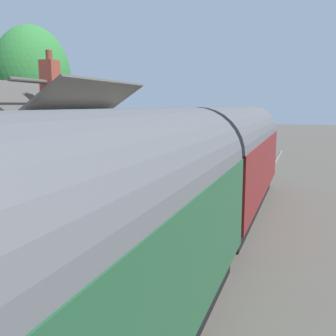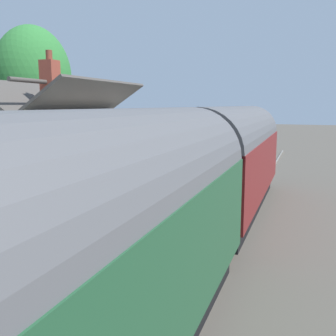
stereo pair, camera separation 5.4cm
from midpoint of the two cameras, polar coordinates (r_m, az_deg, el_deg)
ground_plane at (r=13.11m, az=1.85°, el=-10.22°), size 160.00×160.00×0.00m
platform at (r=14.75m, az=-13.89°, el=-6.56°), size 32.00×6.36×0.83m
platform_edge_coping at (r=13.25m, az=-3.02°, el=-6.20°), size 32.00×0.36×0.02m
rail_near at (r=12.71m, az=8.94°, el=-10.63°), size 52.00×0.08×0.14m
rail_far at (r=13.03m, az=2.62°, el=-10.01°), size 52.00×0.08×0.14m
train at (r=11.55m, az=4.95°, el=-1.50°), size 20.72×2.73×4.32m
station_building at (r=16.33m, az=-14.61°, el=2.48°), size 6.24×4.08×5.55m
planter_by_door at (r=24.01m, az=-5.26°, el=1.40°), size 0.93×0.32×0.55m
planter_corner_building at (r=20.34m, az=1.69°, el=0.32°), size 0.49×0.49×0.74m
planter_bench_right at (r=14.26m, az=-5.92°, el=-2.90°), size 0.71×0.71×1.05m
station_sign_board at (r=22.01m, az=4.35°, el=3.13°), size 0.96×0.06×1.57m
tree_behind_building at (r=26.55m, az=-19.39°, el=12.56°), size 5.16×4.52×9.29m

